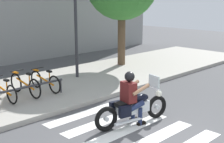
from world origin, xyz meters
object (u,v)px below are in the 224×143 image
at_px(rider, 131,94).
at_px(bike_rack, 11,91).
at_px(bicycle_4, 45,81).
at_px(street_lamp, 76,16).
at_px(bicycle_2, 3,90).
at_px(bicycle_3, 25,85).
at_px(motorcycle, 133,107).

height_order(rider, bike_rack, rider).
bearing_deg(bicycle_4, street_lamp, 20.78).
height_order(bicycle_2, bicycle_3, bicycle_3).
height_order(motorcycle, street_lamp, street_lamp).
distance_m(bicycle_2, street_lamp, 4.10).
bearing_deg(bike_rack, bicycle_4, 20.32).
xyz_separation_m(motorcycle, bicycle_3, (-1.02, 3.78, 0.05)).
bearing_deg(bicycle_3, street_lamp, 15.36).
bearing_deg(rider, bicycle_4, 92.96).
bearing_deg(bicycle_2, street_lamp, 12.13).
distance_m(rider, bicycle_2, 4.14).
distance_m(rider, bicycle_3, 3.89).
height_order(bicycle_4, street_lamp, street_lamp).
bearing_deg(motorcycle, bicycle_2, 115.04).
bearing_deg(bicycle_2, rider, -65.79).
relative_size(bicycle_4, street_lamp, 0.39).
bearing_deg(street_lamp, bike_rack, -159.42).
xyz_separation_m(bicycle_2, bike_rack, (0.00, -0.56, 0.08)).
xyz_separation_m(motorcycle, rider, (-0.08, 0.02, 0.37)).
bearing_deg(motorcycle, rider, 165.31).
bearing_deg(motorcycle, bicycle_4, 94.08).
distance_m(motorcycle, bicycle_3, 3.92).
xyz_separation_m(rider, bicycle_3, (-0.94, 3.76, -0.32)).
xyz_separation_m(motorcycle, street_lamp, (1.69, 4.53, 2.10)).
bearing_deg(bicycle_2, motorcycle, -64.96).
height_order(motorcycle, bicycle_2, motorcycle).
distance_m(bicycle_3, bike_rack, 0.93).
distance_m(bicycle_3, street_lamp, 3.48).
distance_m(motorcycle, bike_rack, 3.68).
xyz_separation_m(motorcycle, bicycle_2, (-1.77, 3.79, 0.02)).
relative_size(motorcycle, bike_rack, 0.63).
relative_size(motorcycle, bicycle_3, 1.29).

